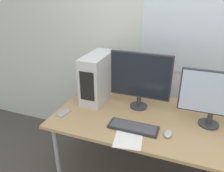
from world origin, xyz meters
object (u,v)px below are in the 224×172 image
object	(u,v)px
monitor_right_near	(215,96)
keyboard	(133,127)
monitor_main	(140,78)
mouse	(168,134)
cell_phone	(63,113)
pc_tower	(98,77)

from	to	relation	value
monitor_right_near	keyboard	xyz separation A→B (m)	(-0.58, -0.27, -0.26)
monitor_main	keyboard	size ratio (longest dim) A/B	1.38
mouse	monitor_main	bearing A→B (deg)	132.79
monitor_main	mouse	distance (m)	0.56
cell_phone	mouse	bearing A→B (deg)	9.73
mouse	cell_phone	distance (m)	0.94
pc_tower	mouse	distance (m)	0.88
keyboard	cell_phone	size ratio (longest dim) A/B	2.78
keyboard	mouse	world-z (taller)	mouse
monitor_main	cell_phone	bearing A→B (deg)	-150.03
pc_tower	keyboard	world-z (taller)	pc_tower
keyboard	mouse	xyz separation A→B (m)	(0.28, 0.01, 0.00)
monitor_right_near	keyboard	distance (m)	0.69
monitor_right_near	monitor_main	bearing A→B (deg)	171.88
monitor_main	pc_tower	bearing A→B (deg)	175.02
cell_phone	keyboard	bearing A→B (deg)	9.20
keyboard	mouse	bearing A→B (deg)	1.68
monitor_main	keyboard	bearing A→B (deg)	-82.68
cell_phone	pc_tower	bearing A→B (deg)	75.26
monitor_right_near	cell_phone	bearing A→B (deg)	-167.87
monitor_main	keyboard	world-z (taller)	monitor_main
mouse	pc_tower	bearing A→B (deg)	153.12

